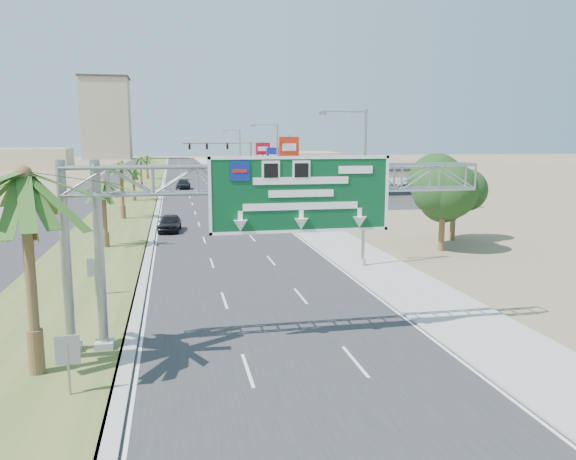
# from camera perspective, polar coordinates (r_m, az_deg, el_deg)

# --- Properties ---
(road) EXTENTS (12.00, 300.00, 0.02)m
(road) POSITION_cam_1_polar(r_m,az_deg,el_deg) (122.14, -9.60, 5.15)
(road) COLOR #28282B
(road) RESTS_ON ground
(sidewalk_right) EXTENTS (4.00, 300.00, 0.10)m
(sidewalk_right) POSITION_cam_1_polar(r_m,az_deg,el_deg) (122.74, -5.61, 5.27)
(sidewalk_right) COLOR #9E9B93
(sidewalk_right) RESTS_ON ground
(median_grass) EXTENTS (7.00, 300.00, 0.12)m
(median_grass) POSITION_cam_1_polar(r_m,az_deg,el_deg) (122.19, -14.30, 5.02)
(median_grass) COLOR #465927
(median_grass) RESTS_ON ground
(opposing_road) EXTENTS (8.00, 300.00, 0.02)m
(opposing_road) POSITION_cam_1_polar(r_m,az_deg,el_deg) (122.71, -17.58, 4.87)
(opposing_road) COLOR #28282B
(opposing_road) RESTS_ON ground
(sign_gantry) EXTENTS (16.75, 1.24, 7.50)m
(sign_gantry) POSITION_cam_1_polar(r_m,az_deg,el_deg) (22.07, -2.88, 3.79)
(sign_gantry) COLOR gray
(sign_gantry) RESTS_ON ground
(palm_near) EXTENTS (5.70, 5.70, 8.35)m
(palm_near) POSITION_cam_1_polar(r_m,az_deg,el_deg) (20.40, -25.31, 4.96)
(palm_near) COLOR brown
(palm_near) RESTS_ON ground
(palm_row_b) EXTENTS (3.99, 3.99, 5.95)m
(palm_row_b) POSITION_cam_1_polar(r_m,az_deg,el_deg) (44.20, -18.29, 4.48)
(palm_row_b) COLOR brown
(palm_row_b) RESTS_ON ground
(palm_row_c) EXTENTS (3.99, 3.99, 6.75)m
(palm_row_c) POSITION_cam_1_polar(r_m,az_deg,el_deg) (60.06, -16.61, 6.38)
(palm_row_c) COLOR brown
(palm_row_c) RESTS_ON ground
(palm_row_d) EXTENTS (3.99, 3.99, 5.45)m
(palm_row_d) POSITION_cam_1_polar(r_m,az_deg,el_deg) (78.05, -15.47, 6.04)
(palm_row_d) COLOR brown
(palm_row_d) RESTS_ON ground
(palm_row_e) EXTENTS (3.99, 3.99, 6.15)m
(palm_row_e) POSITION_cam_1_polar(r_m,az_deg,el_deg) (96.97, -14.77, 7.00)
(palm_row_e) COLOR brown
(palm_row_e) RESTS_ON ground
(palm_row_f) EXTENTS (3.99, 3.99, 5.75)m
(palm_row_f) POSITION_cam_1_polar(r_m,az_deg,el_deg) (121.95, -14.15, 7.20)
(palm_row_f) COLOR brown
(palm_row_f) RESTS_ON ground
(streetlight_near) EXTENTS (3.27, 0.44, 10.00)m
(streetlight_near) POSITION_cam_1_polar(r_m,az_deg,el_deg) (35.93, 7.44, 3.58)
(streetlight_near) COLOR gray
(streetlight_near) RESTS_ON ground
(streetlight_mid) EXTENTS (3.27, 0.44, 10.00)m
(streetlight_mid) POSITION_cam_1_polar(r_m,az_deg,el_deg) (64.95, -1.26, 6.07)
(streetlight_mid) COLOR gray
(streetlight_mid) RESTS_ON ground
(streetlight_far) EXTENTS (3.27, 0.44, 10.00)m
(streetlight_far) POSITION_cam_1_polar(r_m,az_deg,el_deg) (100.54, -4.99, 7.10)
(streetlight_far) COLOR gray
(streetlight_far) RESTS_ON ground
(signal_mast) EXTENTS (10.28, 0.71, 8.00)m
(signal_mast) POSITION_cam_1_polar(r_m,az_deg,el_deg) (84.38, -5.16, 6.83)
(signal_mast) COLOR gray
(signal_mast) RESTS_ON ground
(store_building) EXTENTS (18.00, 10.00, 4.00)m
(store_building) POSITION_cam_1_polar(r_m,az_deg,el_deg) (82.38, 7.11, 4.76)
(store_building) COLOR #CAB088
(store_building) RESTS_ON ground
(oak_near) EXTENTS (4.50, 4.50, 6.80)m
(oak_near) POSITION_cam_1_polar(r_m,az_deg,el_deg) (42.64, 15.51, 3.95)
(oak_near) COLOR brown
(oak_near) RESTS_ON ground
(oak_far) EXTENTS (3.50, 3.50, 5.60)m
(oak_far) POSITION_cam_1_polar(r_m,az_deg,el_deg) (47.61, 16.51, 3.55)
(oak_far) COLOR brown
(oak_far) RESTS_ON ground
(median_signback_a) EXTENTS (0.75, 0.08, 2.08)m
(median_signback_a) POSITION_cam_1_polar(r_m,az_deg,el_deg) (19.29, -21.47, -11.70)
(median_signback_a) COLOR gray
(median_signback_a) RESTS_ON ground
(median_signback_b) EXTENTS (0.75, 0.08, 2.08)m
(median_signback_b) POSITION_cam_1_polar(r_m,az_deg,el_deg) (30.80, -19.04, -3.88)
(median_signback_b) COLOR gray
(median_signback_b) RESTS_ON ground
(tower_distant) EXTENTS (20.00, 16.00, 35.00)m
(tower_distant) POSITION_cam_1_polar(r_m,az_deg,el_deg) (263.41, -17.98, 10.68)
(tower_distant) COLOR tan
(tower_distant) RESTS_ON ground
(building_distant_left) EXTENTS (24.00, 14.00, 6.00)m
(building_distant_left) POSITION_cam_1_polar(r_m,az_deg,el_deg) (176.60, -25.11, 6.56)
(building_distant_left) COLOR #CAB088
(building_distant_left) RESTS_ON ground
(building_distant_right) EXTENTS (20.00, 12.00, 5.00)m
(building_distant_right) POSITION_cam_1_polar(r_m,az_deg,el_deg) (155.75, 1.13, 7.01)
(building_distant_right) COLOR #CAB088
(building_distant_right) RESTS_ON ground
(car_left_lane) EXTENTS (2.28, 4.69, 1.54)m
(car_left_lane) POSITION_cam_1_polar(r_m,az_deg,el_deg) (51.39, -11.94, 0.69)
(car_left_lane) COLOR black
(car_left_lane) RESTS_ON ground
(car_mid_lane) EXTENTS (1.69, 4.24, 1.37)m
(car_mid_lane) POSITION_cam_1_polar(r_m,az_deg,el_deg) (53.00, -5.14, 1.00)
(car_mid_lane) COLOR maroon
(car_mid_lane) RESTS_ON ground
(car_right_lane) EXTENTS (2.85, 5.59, 1.51)m
(car_right_lane) POSITION_cam_1_polar(r_m,az_deg,el_deg) (84.75, -5.40, 4.06)
(car_right_lane) COLOR gray
(car_right_lane) RESTS_ON ground
(car_far) EXTENTS (2.71, 5.64, 1.59)m
(car_far) POSITION_cam_1_polar(r_m,az_deg,el_deg) (95.93, -10.60, 4.55)
(car_far) COLOR black
(car_far) RESTS_ON ground
(pole_sign_red_near) EXTENTS (2.42, 0.62, 8.74)m
(pole_sign_red_near) POSITION_cam_1_polar(r_m,az_deg,el_deg) (65.90, 0.09, 7.99)
(pole_sign_red_near) COLOR gray
(pole_sign_red_near) RESTS_ON ground
(pole_sign_blue) EXTENTS (2.02, 0.55, 7.31)m
(pole_sign_blue) POSITION_cam_1_polar(r_m,az_deg,el_deg) (80.88, -1.49, 7.12)
(pole_sign_blue) COLOR gray
(pole_sign_blue) RESTS_ON ground
(pole_sign_red_far) EXTENTS (2.22, 0.63, 7.99)m
(pole_sign_red_far) POSITION_cam_1_polar(r_m,az_deg,el_deg) (84.79, -2.57, 7.84)
(pole_sign_red_far) COLOR gray
(pole_sign_red_far) RESTS_ON ground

